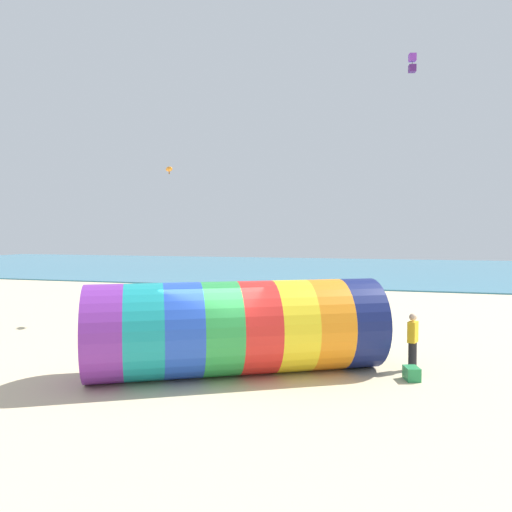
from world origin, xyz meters
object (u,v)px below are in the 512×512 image
at_px(kite_handler, 413,341).
at_px(kite_orange_parafoil, 169,169).
at_px(kite_purple_box, 412,63).
at_px(bystander_near_water, 303,299).
at_px(bystander_mid_beach, 200,297).
at_px(cooler_box, 412,373).
at_px(giant_inflatable_tube, 238,328).

distance_m(kite_handler, kite_orange_parafoil, 13.89).
bearing_deg(kite_purple_box, bystander_near_water, -123.09).
bearing_deg(kite_purple_box, bystander_mid_beach, -142.43).
xyz_separation_m(kite_handler, bystander_mid_beach, (-9.79, 7.84, -0.06)).
bearing_deg(cooler_box, kite_purple_box, 88.78).
xyz_separation_m(kite_orange_parafoil, bystander_mid_beach, (0.91, 1.44, -6.16)).
relative_size(kite_orange_parafoil, cooler_box, 1.41).
xyz_separation_m(kite_purple_box, cooler_box, (-0.36, -16.67, -13.59)).
xyz_separation_m(giant_inflatable_tube, cooler_box, (4.72, 0.67, -1.13)).
xyz_separation_m(kite_purple_box, bystander_near_water, (-4.95, -7.59, -12.90)).
distance_m(giant_inflatable_tube, kite_purple_box, 21.95).
bearing_deg(kite_orange_parafoil, kite_handler, -30.87).
height_order(kite_handler, kite_orange_parafoil, kite_orange_parafoil).
bearing_deg(giant_inflatable_tube, kite_purple_box, 73.70).
height_order(kite_handler, cooler_box, kite_handler).
relative_size(giant_inflatable_tube, bystander_mid_beach, 5.45).
bearing_deg(bystander_near_water, kite_purple_box, 56.91).
bearing_deg(kite_handler, bystander_near_water, 120.07).
xyz_separation_m(giant_inflatable_tube, kite_handler, (4.77, 1.74, -0.47)).
bearing_deg(kite_orange_parafoil, bystander_near_water, 14.92).
bearing_deg(bystander_near_water, kite_handler, -59.93).
bearing_deg(giant_inflatable_tube, kite_handler, 20.01).
distance_m(bystander_near_water, bystander_mid_beach, 5.16).
relative_size(bystander_near_water, bystander_mid_beach, 1.09).
height_order(giant_inflatable_tube, cooler_box, giant_inflatable_tube).
bearing_deg(cooler_box, kite_handler, 87.21).
xyz_separation_m(kite_orange_parafoil, bystander_near_water, (6.07, 1.62, -6.07)).
relative_size(kite_orange_parafoil, kite_purple_box, 0.66).
bearing_deg(kite_handler, bystander_mid_beach, 141.33).
distance_m(kite_handler, kite_purple_box, 20.27).
bearing_deg(cooler_box, bystander_near_water, 116.81).
height_order(bystander_near_water, bystander_mid_beach, bystander_near_water).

